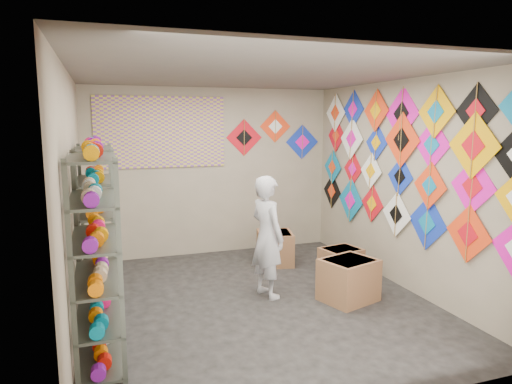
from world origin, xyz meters
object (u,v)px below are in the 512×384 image
object	(u,v)px
carton_b	(341,263)
carton_c	(275,248)
shelf_rack_front	(97,260)
carton_a	(349,280)
shelf_rack_back	(98,228)
shopkeeper	(267,237)

from	to	relation	value
carton_b	carton_c	distance (m)	1.10
shelf_rack_front	carton_a	bearing A→B (deg)	10.52
shelf_rack_front	shelf_rack_back	xyz separation A→B (m)	(0.00, 1.30, 0.00)
shopkeeper	carton_a	distance (m)	1.12
shopkeeper	carton_a	world-z (taller)	shopkeeper
carton_a	shelf_rack_front	bearing A→B (deg)	172.77
shopkeeper	carton_c	distance (m)	1.40
shelf_rack_front	carton_b	bearing A→B (deg)	21.94
carton_b	carton_c	xyz separation A→B (m)	(-0.64, 0.90, 0.04)
carton_b	shelf_rack_back	bearing A→B (deg)	168.64
shelf_rack_front	shopkeeper	size ratio (longest dim) A/B	1.25
carton_a	carton_b	world-z (taller)	carton_a
shelf_rack_back	shopkeeper	xyz separation A→B (m)	(1.98, -0.30, -0.19)
shopkeeper	carton_a	xyz separation A→B (m)	(0.89, -0.47, -0.50)
shelf_rack_front	shopkeeper	world-z (taller)	shelf_rack_front
shopkeeper	shelf_rack_back	bearing A→B (deg)	65.78
shelf_rack_back	carton_b	world-z (taller)	shelf_rack_back
shopkeeper	carton_a	size ratio (longest dim) A/B	2.46
shelf_rack_front	shelf_rack_back	distance (m)	1.30
shelf_rack_front	shopkeeper	distance (m)	2.22
shopkeeper	carton_b	distance (m)	1.35
shelf_rack_front	carton_b	world-z (taller)	shelf_rack_front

